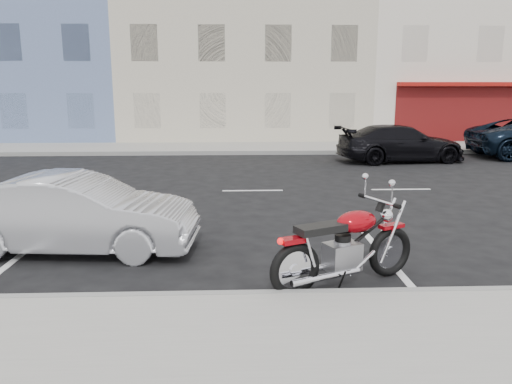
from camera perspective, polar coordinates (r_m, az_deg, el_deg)
ground at (r=13.48m, az=8.14°, el=0.22°), size 120.00×120.00×0.00m
sidewalk_far at (r=21.99m, az=-9.01°, el=4.98°), size 80.00×3.40×0.15m
curb_near at (r=7.03m, az=-24.06°, el=-11.31°), size 80.00×0.12×0.16m
curb_far at (r=20.31m, az=-9.56°, el=4.39°), size 80.00×0.12×0.16m
bldg_blue at (r=31.70m, az=-24.93°, el=17.83°), size 12.00×12.00×13.00m
bldg_cream at (r=29.43m, az=-1.50°, el=17.96°), size 12.00×12.00×11.50m
bldg_corner at (r=32.39m, az=23.36°, el=17.37°), size 14.00×12.00×12.50m
motorcycle at (r=7.54m, az=15.29°, el=-5.36°), size 2.20×1.17×1.18m
sedan_silver at (r=8.82m, az=-19.92°, el=-2.36°), size 4.07×1.69×1.31m
car_far at (r=19.04m, az=16.20°, el=5.37°), size 4.81×2.42×1.34m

